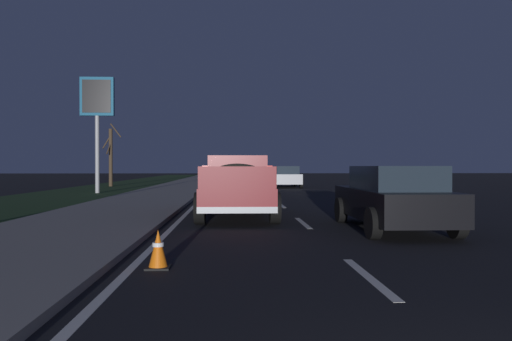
# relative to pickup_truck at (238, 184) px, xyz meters

# --- Properties ---
(ground) EXTENTS (144.00, 144.00, 0.00)m
(ground) POSITION_rel_pickup_truck_xyz_m (14.55, -1.75, -0.98)
(ground) COLOR black
(sidewalk_shoulder) EXTENTS (108.00, 4.00, 0.12)m
(sidewalk_shoulder) POSITION_rel_pickup_truck_xyz_m (14.55, 3.95, -0.92)
(sidewalk_shoulder) COLOR gray
(sidewalk_shoulder) RESTS_ON ground
(grass_verge) EXTENTS (108.00, 6.00, 0.01)m
(grass_verge) POSITION_rel_pickup_truck_xyz_m (14.55, 8.95, -0.98)
(grass_verge) COLOR #1E3819
(grass_verge) RESTS_ON ground
(lane_markings) EXTENTS (108.00, 3.54, 0.01)m
(lane_markings) POSITION_rel_pickup_truck_xyz_m (16.53, 0.80, -0.98)
(lane_markings) COLOR silver
(lane_markings) RESTS_ON ground
(pickup_truck) EXTENTS (5.44, 2.32, 1.87)m
(pickup_truck) POSITION_rel_pickup_truck_xyz_m (0.00, 0.00, 0.00)
(pickup_truck) COLOR maroon
(pickup_truck) RESTS_ON ground
(sedan_silver) EXTENTS (4.44, 2.09, 1.54)m
(sedan_silver) POSITION_rel_pickup_truck_xyz_m (19.34, -3.63, -0.20)
(sedan_silver) COLOR #B2B5BA
(sedan_silver) RESTS_ON ground
(sedan_black) EXTENTS (4.41, 2.03, 1.54)m
(sedan_black) POSITION_rel_pickup_truck_xyz_m (-3.18, -3.71, -0.20)
(sedan_black) COLOR black
(sedan_black) RESTS_ON ground
(gas_price_sign) EXTENTS (0.27, 1.90, 6.62)m
(gas_price_sign) POSITION_rel_pickup_truck_xyz_m (12.67, 7.92, 3.98)
(gas_price_sign) COLOR #99999E
(gas_price_sign) RESTS_ON ground
(bare_tree_far) EXTENTS (0.89, 1.35, 4.80)m
(bare_tree_far) POSITION_rel_pickup_truck_xyz_m (21.57, 9.50, 1.34)
(bare_tree_far) COLOR #423323
(bare_tree_far) RESTS_ON ground
(traffic_cone_near) EXTENTS (0.36, 0.36, 0.58)m
(traffic_cone_near) POSITION_rel_pickup_truck_xyz_m (-7.18, 1.25, -0.70)
(traffic_cone_near) COLOR black
(traffic_cone_near) RESTS_ON ground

